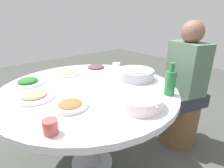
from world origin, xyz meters
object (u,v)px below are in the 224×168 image
rice_bowl (135,74)px  green_bottle (170,82)px  dish_tofu_braise (70,105)px  round_dining_table (89,100)px  tea_cup_far (50,127)px  dish_noodles (67,73)px  stool_for_diner_left (178,122)px  dish_greens (28,82)px  dish_eggplant (96,68)px  soup_bowl (139,101)px  diner_left (186,72)px  dish_shrimp (34,96)px  tea_cup_near (116,66)px

rice_bowl → green_bottle: bearing=-99.6°
rice_bowl → dish_tofu_braise: 0.66m
round_dining_table → green_bottle: size_ratio=5.91×
dish_tofu_braise → tea_cup_far: (-0.18, -0.16, 0.02)m
dish_noodles → stool_for_diner_left: bearing=-38.5°
dish_greens → tea_cup_far: (-0.11, -0.70, 0.01)m
green_bottle → dish_eggplant: bearing=92.0°
soup_bowl → dish_tofu_braise: soup_bowl is taller
dish_greens → diner_left: size_ratio=0.28×
rice_bowl → dish_shrimp: size_ratio=1.25×
soup_bowl → rice_bowl: bearing=45.0°
stool_for_diner_left → diner_left: bearing=0.0°
dish_eggplant → dish_shrimp: bearing=-158.0°
tea_cup_near → tea_cup_far: tea_cup_far is taller
dish_eggplant → dish_shrimp: size_ratio=0.92×
round_dining_table → rice_bowl: rice_bowl is taller
round_dining_table → dish_eggplant: 0.48m
dish_eggplant → tea_cup_near: size_ratio=2.97×
rice_bowl → stool_for_diner_left: bearing=-23.5°
round_dining_table → dish_tofu_braise: (-0.25, -0.19, 0.12)m
dish_shrimp → tea_cup_far: (-0.07, -0.42, 0.02)m
rice_bowl → soup_bowl: size_ratio=1.00×
green_bottle → dish_noodles: bearing=111.1°
soup_bowl → dish_greens: size_ratio=1.40×
dish_eggplant → green_bottle: bearing=-88.0°
dish_shrimp → tea_cup_near: 0.84m
soup_bowl → dish_greens: soup_bowl is taller
tea_cup_far → diner_left: size_ratio=0.09×
dish_tofu_braise → green_bottle: bearing=-24.0°
soup_bowl → stool_for_diner_left: bearing=9.7°
rice_bowl → tea_cup_far: size_ratio=4.34×
dish_greens → dish_tofu_braise: dish_greens is taller
dish_tofu_braise → dish_shrimp: dish_shrimp is taller
dish_eggplant → stool_for_diner_left: bearing=-49.2°
green_bottle → stool_for_diner_left: bearing=16.8°
rice_bowl → tea_cup_far: (-0.83, -0.25, -0.01)m
dish_shrimp → stool_for_diner_left: size_ratio=0.56×
green_bottle → stool_for_diner_left: size_ratio=0.51×
rice_bowl → soup_bowl: (-0.34, -0.34, -0.01)m
rice_bowl → diner_left: 0.50m
soup_bowl → diner_left: 0.81m
round_dining_table → green_bottle: green_bottle is taller
dish_greens → dish_shrimp: size_ratio=0.89×
dish_noodles → dish_tofu_braise: bearing=-115.6°
round_dining_table → tea_cup_far: (-0.43, -0.35, 0.14)m
dish_eggplant → tea_cup_near: (0.15, -0.13, 0.02)m
dish_greens → green_bottle: (0.66, -0.80, 0.07)m
rice_bowl → dish_tofu_braise: size_ratio=1.53×
tea_cup_near → diner_left: (0.40, -0.51, -0.02)m
rice_bowl → stool_for_diner_left: (0.46, -0.20, -0.56)m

